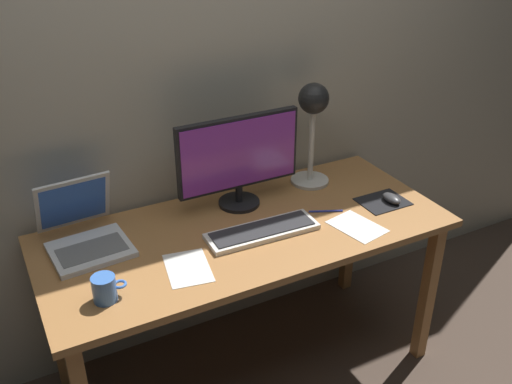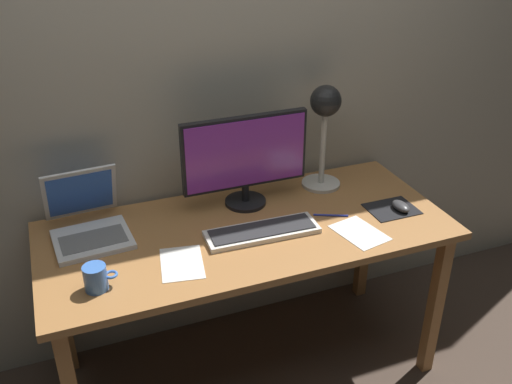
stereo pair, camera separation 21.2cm
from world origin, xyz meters
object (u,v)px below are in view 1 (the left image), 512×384
Objects in this scene: laptop at (82,227)px; pen at (326,211)px; desk_lamp at (313,114)px; monitor at (239,157)px; coffee_mug at (105,289)px; keyboard_main at (262,231)px; mouse at (392,198)px.

pen is (0.93, -0.23, -0.06)m from laptop.
desk_lamp reaches higher than pen.
pen is (0.29, -0.22, -0.21)m from monitor.
coffee_mug is (-1.03, -0.40, -0.28)m from desk_lamp.
coffee_mug is (-0.64, -0.12, 0.03)m from keyboard_main.
pen is at bearing -13.88° from laptop.
keyboard_main is 0.58m from desk_lamp.
monitor is at bearing 29.09° from coffee_mug.
pen is at bearing -108.38° from desk_lamp.
desk_lamp is (0.37, 0.04, 0.11)m from monitor.
pen is (-0.09, -0.26, -0.32)m from desk_lamp.
coffee_mug is at bearing -158.69° from desk_lamp.
laptop is at bearing 157.61° from keyboard_main.
keyboard_main is at bearing -95.54° from monitor.
laptop reaches higher than coffee_mug.
laptop is at bearing 166.56° from mouse.
laptop is at bearing -178.33° from desk_lamp.
keyboard_main is 0.31m from pen.
pen is at bearing -38.14° from monitor.
coffee_mug is (-1.24, -0.08, 0.03)m from mouse.
desk_lamp reaches higher than keyboard_main.
monitor reaches higher than laptop.
pen is at bearing 167.99° from mouse.
pen is at bearing 4.73° from keyboard_main.
keyboard_main is 0.65m from coffee_mug.
keyboard_main reaches higher than pen.
monitor reaches higher than coffee_mug.
monitor is 5.48× the size of mouse.
coffee_mug is (-0.66, -0.37, -0.17)m from monitor.
keyboard_main is 1.28× the size of laptop.
laptop is 1.25m from mouse.
coffee_mug is at bearing -92.39° from laptop.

